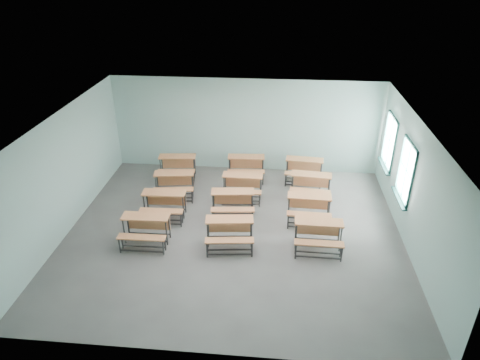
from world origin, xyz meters
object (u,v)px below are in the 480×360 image
object	(u,v)px
desk_unit_r0c1	(230,229)
desk_unit_r1c2	(309,205)
desk_unit_r1c1	(233,200)
desk_unit_r2c1	(242,184)
desk_unit_r1c0	(164,202)
desk_unit_r2c0	(174,181)
desk_unit_r0c0	(145,226)
desk_unit_r2c2	(311,183)
desk_unit_r3c0	(177,164)
desk_unit_r3c2	(304,167)
desk_unit_r0c2	(319,232)
desk_unit_r3c1	(246,164)

from	to	relation	value
desk_unit_r0c1	desk_unit_r1c2	size ratio (longest dim) A/B	1.05
desk_unit_r1c1	desk_unit_r2c1	xyz separation A→B (m)	(0.18, 1.04, 0.00)
desk_unit_r1c0	desk_unit_r1c1	size ratio (longest dim) A/B	0.96
desk_unit_r1c1	desk_unit_r2c0	xyz separation A→B (m)	(-1.92, 0.97, 0.00)
desk_unit_r0c0	desk_unit_r2c2	bearing A→B (deg)	31.71
desk_unit_r0c1	desk_unit_r3c0	size ratio (longest dim) A/B	1.00
desk_unit_r0c0	desk_unit_r3c2	distance (m)	5.72
desk_unit_r2c0	desk_unit_r2c2	size ratio (longest dim) A/B	1.02
desk_unit_r1c1	desk_unit_r2c1	world-z (taller)	same
desk_unit_r2c2	desk_unit_r3c2	size ratio (longest dim) A/B	1.01
desk_unit_r3c2	desk_unit_r0c2	bearing A→B (deg)	-82.02
desk_unit_r2c0	desk_unit_r1c1	bearing A→B (deg)	-34.46
desk_unit_r3c1	desk_unit_r0c1	bearing A→B (deg)	-95.47
desk_unit_r0c2	desk_unit_r2c2	world-z (taller)	same
desk_unit_r1c0	desk_unit_r1c1	distance (m)	1.96
desk_unit_r2c1	desk_unit_r2c2	distance (m)	2.10
desk_unit_r1c0	desk_unit_r2c0	distance (m)	1.22
desk_unit_r2c0	desk_unit_r3c2	bearing A→B (deg)	11.25
desk_unit_r2c2	desk_unit_r3c1	distance (m)	2.36
desk_unit_r0c2	desk_unit_r1c2	distance (m)	1.30
desk_unit_r1c0	desk_unit_r3c2	distance (m)	4.82
desk_unit_r2c0	desk_unit_r2c2	bearing A→B (deg)	-3.52
desk_unit_r1c2	desk_unit_r3c0	size ratio (longest dim) A/B	0.96
desk_unit_r2c2	desk_unit_r3c2	bearing A→B (deg)	103.97
desk_unit_r0c0	desk_unit_r2c0	distance (m)	2.49
desk_unit_r0c0	desk_unit_r1c2	distance (m)	4.50
desk_unit_r0c0	desk_unit_r3c1	size ratio (longest dim) A/B	0.97
desk_unit_r2c2	desk_unit_r1c2	bearing A→B (deg)	-89.65
desk_unit_r3c2	desk_unit_r3c1	bearing A→B (deg)	-176.38
desk_unit_r0c1	desk_unit_r0c2	distance (m)	2.26
desk_unit_r0c2	desk_unit_r3c2	distance (m)	3.71
desk_unit_r1c0	desk_unit_r3c2	xyz separation A→B (m)	(4.05, 2.60, 0.00)
desk_unit_r0c1	desk_unit_r1c0	xyz separation A→B (m)	(-2.02, 1.19, 0.00)
desk_unit_r1c2	desk_unit_r3c0	world-z (taller)	same
desk_unit_r0c2	desk_unit_r2c2	xyz separation A→B (m)	(-0.05, 2.63, 0.00)
desk_unit_r0c2	desk_unit_r2c1	world-z (taller)	same
desk_unit_r0c0	desk_unit_r2c2	distance (m)	5.19
desk_unit_r0c0	desk_unit_r0c2	world-z (taller)	same
desk_unit_r3c0	desk_unit_r0c0	bearing A→B (deg)	-96.14
desk_unit_r2c1	desk_unit_r3c2	distance (m)	2.34
desk_unit_r1c1	desk_unit_r3c1	bearing A→B (deg)	79.71
desk_unit_r0c0	desk_unit_r3c2	bearing A→B (deg)	41.74
desk_unit_r0c1	desk_unit_r1c2	distance (m)	2.49
desk_unit_r1c0	desk_unit_r3c0	world-z (taller)	same
desk_unit_r2c1	desk_unit_r1c2	bearing A→B (deg)	-28.48
desk_unit_r3c1	desk_unit_r0c2	bearing A→B (deg)	-63.97
desk_unit_r1c1	desk_unit_r1c0	bearing A→B (deg)	-178.46
desk_unit_r3c0	desk_unit_r3c2	bearing A→B (deg)	-4.04
desk_unit_r2c0	desk_unit_r0c1	bearing A→B (deg)	-58.01
desk_unit_r0c2	desk_unit_r0c1	bearing A→B (deg)	-176.93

